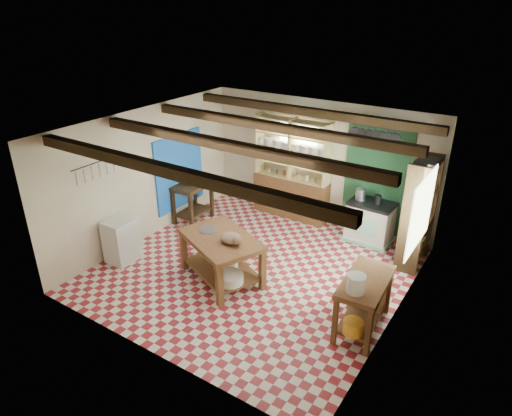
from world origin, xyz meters
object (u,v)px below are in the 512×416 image
Objects in this scene: work_table at (222,258)px; cat at (231,238)px; stove at (370,222)px; prep_table at (193,202)px; white_cabinet at (122,240)px; right_counter at (363,304)px.

cat reaches higher than work_table.
prep_table is (-3.52, -1.20, 0.01)m from stove.
white_cabinet is 4.44m from right_counter.
right_counter is (0.86, -2.57, -0.00)m from stove.
work_table is 1.67× the size of prep_table.
right_counter is at bearing 7.25° from white_cabinet.
work_table is 3.13m from stove.
stove is 3.09m from cat.
white_cabinet is 2.26m from cat.
prep_table is at bearing 158.30° from right_counter.
prep_table is 2.23× the size of cat.
right_counter is at bearing 17.18° from cat.
right_counter is 2.30m from cat.
cat is at bearing 179.58° from right_counter.
prep_table reaches higher than stove.
prep_table is (-1.89, 1.47, 0.02)m from work_table.
stove is at bearing 16.19° from prep_table.
cat reaches higher than white_cabinet.
stove is at bearing 76.38° from cat.
cat is (2.16, 0.45, 0.48)m from white_cabinet.
right_counter reaches higher than white_cabinet.
white_cabinet reaches higher than work_table.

